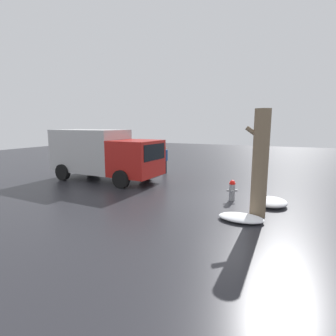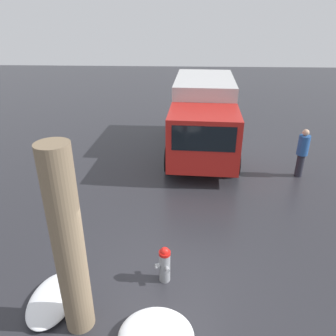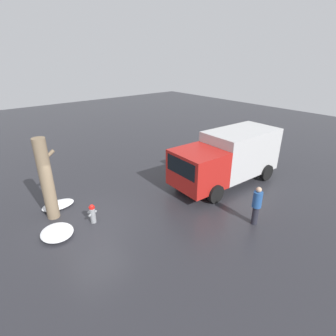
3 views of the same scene
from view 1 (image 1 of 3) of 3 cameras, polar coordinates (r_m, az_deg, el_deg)
name	(u,v)px [view 1 (image 1 of 3)]	position (r m, az deg, el deg)	size (l,w,h in m)	color
ground_plane	(232,200)	(11.12, 13.69, -6.89)	(60.00, 60.00, 0.00)	#28282D
fire_hydrant	(232,190)	(11.00, 13.79, -4.69)	(0.44, 0.35, 0.86)	gray
tree_trunk	(260,164)	(9.13, 19.40, 0.91)	(0.79, 0.52, 3.58)	#7F6B51
delivery_truck	(103,153)	(15.00, -13.90, 3.19)	(6.41, 2.86, 2.79)	red
pedestrian	(165,159)	(16.65, -0.71, 2.05)	(0.37, 0.37, 1.72)	#23232D
snow_pile_by_hydrant	(241,218)	(8.92, 15.64, -10.39)	(1.45, 0.89, 0.20)	white
snow_pile_curbside	(271,202)	(10.85, 21.42, -6.87)	(1.22, 1.33, 0.30)	white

